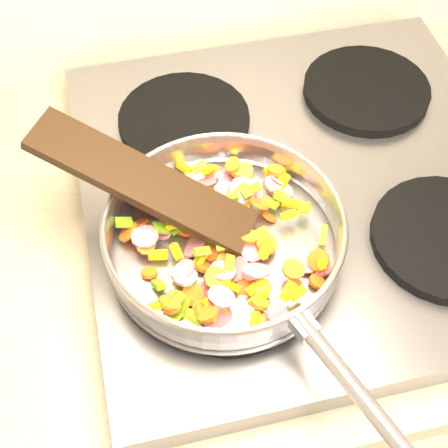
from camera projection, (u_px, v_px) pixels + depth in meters
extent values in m
cube|color=#939399|center=(304.00, 188.00, 0.86)|extent=(0.60, 0.60, 0.04)
cylinder|color=black|center=(229.00, 282.00, 0.74)|extent=(0.19, 0.19, 0.02)
cylinder|color=black|center=(447.00, 238.00, 0.78)|extent=(0.19, 0.19, 0.02)
cylinder|color=black|center=(184.00, 120.00, 0.90)|extent=(0.19, 0.19, 0.02)
cylinder|color=black|center=(366.00, 90.00, 0.94)|extent=(0.19, 0.19, 0.02)
cylinder|color=#9E9EA5|center=(224.00, 247.00, 0.76)|extent=(0.28, 0.28, 0.01)
torus|color=#9E9EA5|center=(224.00, 234.00, 0.73)|extent=(0.32, 0.32, 0.05)
torus|color=#9E9EA5|center=(224.00, 222.00, 0.72)|extent=(0.28, 0.28, 0.01)
cylinder|color=#9E9EA5|center=(356.00, 391.00, 0.61)|extent=(0.08, 0.18, 0.02)
cube|color=#9E9EA5|center=(303.00, 325.00, 0.65)|extent=(0.03, 0.04, 0.02)
cylinder|color=red|center=(252.00, 272.00, 0.71)|extent=(0.03, 0.03, 0.01)
cube|color=#77AE19|center=(271.00, 203.00, 0.77)|extent=(0.03, 0.02, 0.01)
cube|color=yellow|center=(226.00, 206.00, 0.78)|extent=(0.02, 0.02, 0.01)
cylinder|color=orange|center=(128.00, 231.00, 0.75)|extent=(0.03, 0.04, 0.03)
cylinder|color=orange|center=(212.00, 250.00, 0.74)|extent=(0.03, 0.03, 0.02)
cylinder|color=red|center=(228.00, 222.00, 0.75)|extent=(0.04, 0.04, 0.01)
cylinder|color=red|center=(183.00, 270.00, 0.71)|extent=(0.03, 0.04, 0.02)
cylinder|color=orange|center=(188.00, 187.00, 0.80)|extent=(0.03, 0.03, 0.02)
cube|color=yellow|center=(257.00, 286.00, 0.70)|extent=(0.03, 0.02, 0.02)
cube|color=yellow|center=(223.00, 305.00, 0.70)|extent=(0.01, 0.02, 0.01)
cube|color=#77AE19|center=(187.00, 321.00, 0.69)|extent=(0.01, 0.02, 0.02)
cylinder|color=red|center=(245.00, 189.00, 0.79)|extent=(0.04, 0.04, 0.03)
cube|color=#77AE19|center=(211.00, 233.00, 0.76)|extent=(0.02, 0.02, 0.01)
cube|color=#77AE19|center=(281.00, 197.00, 0.77)|extent=(0.02, 0.02, 0.02)
cylinder|color=orange|center=(169.00, 303.00, 0.68)|extent=(0.02, 0.03, 0.02)
cube|color=#77AE19|center=(241.00, 205.00, 0.78)|extent=(0.02, 0.02, 0.02)
cylinder|color=orange|center=(206.00, 313.00, 0.69)|extent=(0.03, 0.04, 0.02)
cube|color=#77AE19|center=(222.00, 226.00, 0.75)|extent=(0.02, 0.02, 0.02)
cylinder|color=red|center=(194.00, 246.00, 0.75)|extent=(0.04, 0.05, 0.03)
cube|color=#77AE19|center=(233.00, 195.00, 0.77)|extent=(0.02, 0.02, 0.01)
cylinder|color=red|center=(237.00, 269.00, 0.72)|extent=(0.03, 0.05, 0.03)
cylinder|color=orange|center=(266.00, 244.00, 0.74)|extent=(0.04, 0.03, 0.02)
cube|color=#77AE19|center=(202.00, 198.00, 0.77)|extent=(0.02, 0.02, 0.02)
cylinder|color=red|center=(192.00, 329.00, 0.68)|extent=(0.03, 0.03, 0.02)
cylinder|color=red|center=(153.00, 192.00, 0.78)|extent=(0.04, 0.04, 0.03)
cylinder|color=red|center=(227.00, 192.00, 0.78)|extent=(0.04, 0.04, 0.01)
cube|color=yellow|center=(289.00, 215.00, 0.75)|extent=(0.02, 0.01, 0.02)
cylinder|color=red|center=(322.00, 267.00, 0.73)|extent=(0.03, 0.03, 0.01)
cube|color=yellow|center=(255.00, 320.00, 0.68)|extent=(0.02, 0.02, 0.01)
cylinder|color=red|center=(281.00, 192.00, 0.79)|extent=(0.04, 0.04, 0.01)
cylinder|color=orange|center=(293.00, 269.00, 0.71)|extent=(0.03, 0.03, 0.01)
cylinder|color=orange|center=(146.00, 203.00, 0.79)|extent=(0.04, 0.04, 0.03)
cube|color=#77AE19|center=(225.00, 245.00, 0.73)|extent=(0.02, 0.02, 0.01)
cylinder|color=orange|center=(216.00, 278.00, 0.70)|extent=(0.04, 0.04, 0.02)
cube|color=yellow|center=(283.00, 182.00, 0.80)|extent=(0.02, 0.02, 0.02)
cube|color=#77AE19|center=(276.00, 311.00, 0.70)|extent=(0.02, 0.02, 0.01)
cylinder|color=red|center=(223.00, 203.00, 0.78)|extent=(0.05, 0.04, 0.03)
cube|color=yellow|center=(324.00, 235.00, 0.74)|extent=(0.02, 0.03, 0.02)
cylinder|color=orange|center=(225.00, 261.00, 0.73)|extent=(0.03, 0.03, 0.01)
cylinder|color=red|center=(213.00, 231.00, 0.75)|extent=(0.04, 0.03, 0.01)
cube|color=#77AE19|center=(159.00, 285.00, 0.71)|extent=(0.02, 0.02, 0.02)
cube|color=#77AE19|center=(202.00, 252.00, 0.72)|extent=(0.02, 0.02, 0.02)
cube|color=yellow|center=(170.00, 227.00, 0.76)|extent=(0.02, 0.02, 0.02)
cube|color=yellow|center=(282.00, 176.00, 0.80)|extent=(0.01, 0.02, 0.01)
cylinder|color=red|center=(185.00, 276.00, 0.70)|extent=(0.03, 0.03, 0.01)
cube|color=yellow|center=(258.00, 299.00, 0.69)|extent=(0.03, 0.02, 0.01)
cylinder|color=orange|center=(276.00, 170.00, 0.79)|extent=(0.02, 0.02, 0.01)
cube|color=#77AE19|center=(199.00, 167.00, 0.80)|extent=(0.02, 0.02, 0.02)
cylinder|color=orange|center=(208.00, 313.00, 0.68)|extent=(0.03, 0.03, 0.02)
cylinder|color=orange|center=(261.00, 304.00, 0.68)|extent=(0.03, 0.03, 0.02)
cube|color=yellow|center=(184.00, 168.00, 0.81)|extent=(0.02, 0.03, 0.02)
cylinder|color=red|center=(223.00, 270.00, 0.71)|extent=(0.04, 0.04, 0.01)
cylinder|color=orange|center=(203.00, 267.00, 0.73)|extent=(0.02, 0.02, 0.02)
cylinder|color=orange|center=(317.00, 281.00, 0.72)|extent=(0.02, 0.02, 0.01)
cylinder|color=red|center=(241.00, 191.00, 0.78)|extent=(0.05, 0.04, 0.02)
cube|color=yellow|center=(180.00, 273.00, 0.72)|extent=(0.02, 0.03, 0.02)
cylinder|color=red|center=(257.00, 270.00, 0.71)|extent=(0.04, 0.04, 0.02)
cylinder|color=red|center=(297.00, 258.00, 0.74)|extent=(0.04, 0.04, 0.02)
cube|color=yellow|center=(272.00, 175.00, 0.80)|extent=(0.02, 0.03, 0.02)
cube|color=yellow|center=(224.00, 287.00, 0.70)|extent=(0.02, 0.02, 0.01)
cube|color=#77AE19|center=(193.00, 317.00, 0.68)|extent=(0.02, 0.02, 0.02)
cylinder|color=orange|center=(239.00, 172.00, 0.80)|extent=(0.03, 0.03, 0.01)
cube|color=yellow|center=(177.00, 252.00, 0.73)|extent=(0.01, 0.02, 0.01)
cube|color=#77AE19|center=(225.00, 216.00, 0.76)|extent=(0.02, 0.02, 0.01)
cube|color=#77AE19|center=(193.00, 216.00, 0.78)|extent=(0.01, 0.02, 0.01)
cylinder|color=orange|center=(268.00, 324.00, 0.68)|extent=(0.03, 0.03, 0.01)
cylinder|color=red|center=(273.00, 185.00, 0.79)|extent=(0.03, 0.03, 0.02)
cylinder|color=red|center=(145.00, 237.00, 0.73)|extent=(0.04, 0.04, 0.00)
cylinder|color=red|center=(218.00, 322.00, 0.69)|extent=(0.05, 0.04, 0.03)
cube|color=yellow|center=(288.00, 292.00, 0.69)|extent=(0.02, 0.02, 0.02)
cylinder|color=red|center=(221.00, 297.00, 0.69)|extent=(0.04, 0.04, 0.02)
cylinder|color=red|center=(308.00, 262.00, 0.73)|extent=(0.04, 0.04, 0.01)
cube|color=yellow|center=(235.00, 164.00, 0.81)|extent=(0.01, 0.03, 0.01)
cube|color=yellow|center=(322.00, 262.00, 0.71)|extent=(0.02, 0.02, 0.02)
cylinder|color=orange|center=(193.00, 295.00, 0.70)|extent=(0.03, 0.03, 0.03)
cube|color=yellow|center=(156.00, 306.00, 0.68)|extent=(0.02, 0.02, 0.02)
cylinder|color=orange|center=(208.00, 245.00, 0.75)|extent=(0.04, 0.04, 0.02)
cube|color=yellow|center=(214.00, 313.00, 0.68)|extent=(0.02, 0.02, 0.01)
cube|color=#77AE19|center=(259.00, 234.00, 0.76)|extent=(0.02, 0.02, 0.01)
cylinder|color=red|center=(252.00, 251.00, 0.73)|extent=(0.04, 0.03, 0.02)
cube|color=#77AE19|center=(172.00, 317.00, 0.69)|extent=(0.03, 0.03, 0.02)
cylinder|color=orange|center=(319.00, 260.00, 0.72)|extent=(0.03, 0.03, 0.03)
cylinder|color=orange|center=(263.00, 288.00, 0.70)|extent=(0.03, 0.03, 0.01)
cube|color=yellow|center=(166.00, 205.00, 0.78)|extent=(0.01, 0.02, 0.01)
cube|color=#77AE19|center=(193.00, 216.00, 0.76)|extent=(0.02, 0.03, 0.01)
cylinder|color=red|center=(224.00, 182.00, 0.81)|extent=(0.04, 0.04, 0.03)
cylinder|color=orange|center=(233.00, 166.00, 0.80)|extent=(0.02, 0.02, 0.01)
cube|color=yellow|center=(200.00, 260.00, 0.73)|extent=(0.03, 0.03, 0.02)
cylinder|color=red|center=(197.00, 212.00, 0.76)|extent=(0.04, 0.04, 0.01)
cylinder|color=orange|center=(213.00, 173.00, 0.81)|extent=(0.03, 0.03, 0.01)
cube|color=#77AE19|center=(229.00, 263.00, 0.72)|extent=(0.02, 0.02, 0.01)
cube|color=yellow|center=(292.00, 203.00, 0.79)|extent=(0.03, 0.02, 0.01)
cylinder|color=orange|center=(231.00, 268.00, 0.72)|extent=(0.03, 0.03, 0.01)
cylinder|color=red|center=(278.00, 315.00, 0.68)|extent=(0.04, 0.04, 0.02)
cylinder|color=orange|center=(244.00, 172.00, 0.80)|extent=(0.03, 0.03, 0.02)
cylinder|color=orange|center=(145.00, 245.00, 0.73)|extent=(0.03, 0.03, 0.02)
cube|color=yellow|center=(207.00, 188.00, 0.80)|extent=(0.02, 0.01, 0.01)
cylinder|color=orange|center=(250.00, 236.00, 0.73)|extent=(0.03, 0.03, 0.01)
cylinder|color=orange|center=(171.00, 306.00, 0.68)|extent=(0.03, 0.03, 0.01)
cylinder|color=orange|center=(259.00, 204.00, 0.77)|extent=(0.03, 0.03, 0.03)
cube|color=yellow|center=(177.00, 224.00, 0.74)|extent=(0.03, 0.02, 0.02)
cylinder|color=orange|center=(140.00, 223.00, 0.77)|extent=(0.03, 0.02, 0.02)
cylinder|color=orange|center=(245.00, 288.00, 0.72)|extent=(0.03, 0.02, 0.02)
cube|color=#77AE19|center=(183.00, 306.00, 0.70)|extent=(0.02, 0.02, 0.02)
cube|color=#77AE19|center=(245.00, 191.00, 0.77)|extent=(0.02, 0.02, 0.01)
cube|color=#77AE19|center=(161.00, 228.00, 0.75)|extent=(0.02, 0.01, 0.02)
cylinder|color=orange|center=(245.00, 232.00, 0.75)|extent=(0.02, 0.02, 0.01)
cube|color=#77AE19|center=(305.00, 208.00, 0.76)|extent=(0.02, 0.02, 0.01)
cube|color=#77AE19|center=(172.00, 227.00, 0.76)|extent=(0.02, 0.03, 0.01)
cylinder|color=red|center=(146.00, 189.00, 0.78)|extent=(0.04, 0.04, 0.03)
cylinder|color=orange|center=(201.00, 309.00, 0.69)|extent=(0.02, 0.02, 0.02)
cube|color=yellow|center=(215.00, 212.00, 0.77)|extent=(0.01, 0.03, 0.02)
cube|color=yellow|center=(158.00, 255.00, 0.73)|extent=(0.02, 0.02, 0.01)
cube|color=#77AE19|center=(187.00, 279.00, 0.71)|extent=(0.02, 0.03, 0.02)
cylinder|color=red|center=(207.00, 182.00, 0.80)|extent=(0.04, 0.03, 0.03)
cylinder|color=orange|center=(186.00, 228.00, 0.77)|extent=(0.03, 0.03, 0.01)
cylinder|color=red|center=(208.00, 295.00, 0.71)|extent=(0.04, 0.04, 0.03)
cylinder|color=orange|center=(232.00, 166.00, 0.81)|extent=(0.03, 0.03, 0.01)
cube|color=yellow|center=(232.00, 286.00, 0.71)|extent=(0.02, 0.02, 0.02)
cylinder|color=red|center=(277.00, 178.00, 0.80)|extent=(0.02, 0.03, 0.02)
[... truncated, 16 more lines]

